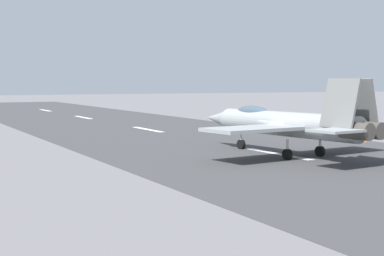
# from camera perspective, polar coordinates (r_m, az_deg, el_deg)

# --- Properties ---
(ground_plane) EXTENTS (400.00, 400.00, 0.00)m
(ground_plane) POSITION_cam_1_polar(r_m,az_deg,el_deg) (44.47, 8.46, -2.52)
(ground_plane) COLOR slate
(runway_strip) EXTENTS (240.00, 26.00, 0.02)m
(runway_strip) POSITION_cam_1_polar(r_m,az_deg,el_deg) (44.45, 8.47, -2.51)
(runway_strip) COLOR #3B3C3D
(runway_strip) RESTS_ON ground
(fighter_jet) EXTENTS (18.06, 14.95, 5.56)m
(fighter_jet) POSITION_cam_1_polar(r_m,az_deg,el_deg) (43.68, 9.00, 0.46)
(fighter_jet) COLOR #909597
(fighter_jet) RESTS_ON ground
(crew_person) EXTENTS (0.52, 0.53, 1.71)m
(crew_person) POSITION_cam_1_polar(r_m,az_deg,el_deg) (62.25, 7.18, 0.27)
(crew_person) COLOR #1E2338
(crew_person) RESTS_ON ground
(marker_cone_mid) EXTENTS (0.44, 0.44, 0.55)m
(marker_cone_mid) POSITION_cam_1_polar(r_m,az_deg,el_deg) (55.49, 16.12, -0.98)
(marker_cone_mid) COLOR orange
(marker_cone_mid) RESTS_ON ground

